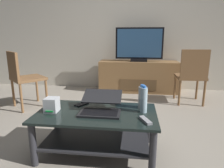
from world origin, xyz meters
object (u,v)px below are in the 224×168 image
object	(u,v)px
side_chair	(23,76)
laptop	(101,106)
router_box	(52,105)
water_bottle_near	(142,97)
tv_remote	(145,120)
cell_phone	(81,104)
media_cabinet	(138,76)
coffee_table	(97,125)
dining_chair	(192,74)
water_bottle_far	(144,100)
television	(139,45)

from	to	relation	value
side_chair	laptop	xyz separation A→B (m)	(1.39, -1.07, -0.04)
router_box	water_bottle_near	world-z (taller)	water_bottle_near
laptop	side_chair	bearing A→B (deg)	142.38
side_chair	tv_remote	distance (m)	2.18
side_chair	cell_phone	size ratio (longest dim) A/B	6.28
media_cabinet	coffee_table	bearing A→B (deg)	-100.11
router_box	cell_phone	world-z (taller)	router_box
coffee_table	dining_chair	xyz separation A→B (m)	(1.25, 1.59, 0.22)
media_cabinet	water_bottle_far	distance (m)	2.23
dining_chair	tv_remote	bearing A→B (deg)	-114.85
router_box	tv_remote	size ratio (longest dim) A/B	0.82
dining_chair	tv_remote	world-z (taller)	dining_chair
laptop	water_bottle_near	xyz separation A→B (m)	(0.38, 0.14, 0.05)
television	water_bottle_near	world-z (taller)	television
dining_chair	side_chair	bearing A→B (deg)	-169.15
coffee_table	water_bottle_far	xyz separation A→B (m)	(0.43, 0.05, 0.25)
laptop	water_bottle_far	xyz separation A→B (m)	(0.39, 0.03, 0.06)
side_chair	laptop	size ratio (longest dim) A/B	2.38
television	water_bottle_near	bearing A→B (deg)	-89.59
tv_remote	laptop	bearing A→B (deg)	132.49
cell_phone	laptop	bearing A→B (deg)	-2.04
television	tv_remote	world-z (taller)	television
laptop	cell_phone	world-z (taller)	laptop
side_chair	water_bottle_near	bearing A→B (deg)	-27.67
dining_chair	tv_remote	xyz separation A→B (m)	(-0.81, -1.74, -0.08)
dining_chair	media_cabinet	bearing A→B (deg)	141.07
water_bottle_far	cell_phone	xyz separation A→B (m)	(-0.62, 0.13, -0.11)
dining_chair	laptop	world-z (taller)	dining_chair
water_bottle_far	water_bottle_near	bearing A→B (deg)	95.36
tv_remote	router_box	bearing A→B (deg)	147.56
media_cabinet	cell_phone	bearing A→B (deg)	-105.98
router_box	tv_remote	xyz separation A→B (m)	(0.85, -0.12, -0.06)
laptop	tv_remote	size ratio (longest dim) A/B	2.31
water_bottle_near	water_bottle_far	bearing A→B (deg)	-84.64
dining_chair	laptop	size ratio (longest dim) A/B	2.44
media_cabinet	tv_remote	distance (m)	2.42
dining_chair	side_chair	world-z (taller)	dining_chair
coffee_table	media_cabinet	distance (m)	2.30
router_box	cell_phone	size ratio (longest dim) A/B	0.94
media_cabinet	water_bottle_near	bearing A→B (deg)	-89.59
television	laptop	size ratio (longest dim) A/B	2.46
dining_chair	laptop	distance (m)	1.98
water_bottle_far	cell_phone	distance (m)	0.65
laptop	cell_phone	distance (m)	0.29
side_chair	cell_phone	distance (m)	1.47
router_box	cell_phone	bearing A→B (deg)	44.13
media_cabinet	laptop	bearing A→B (deg)	-99.23
television	water_bottle_near	distance (m)	2.12
side_chair	tv_remote	size ratio (longest dim) A/B	5.49
router_box	media_cabinet	bearing A→B (deg)	70.42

